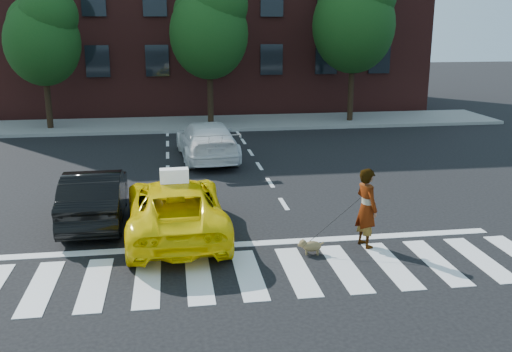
{
  "coord_description": "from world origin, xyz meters",
  "views": [
    {
      "loc": [
        -1.43,
        -10.45,
        4.88
      ],
      "look_at": [
        0.67,
        3.46,
        1.1
      ],
      "focal_mm": 40.0,
      "sensor_mm": 36.0,
      "label": 1
    }
  ],
  "objects_px": {
    "dog": "(310,246)",
    "tree_right": "(355,15)",
    "white_suv": "(207,140)",
    "tree_mid": "(210,24)",
    "black_sedan": "(95,196)",
    "tree_left": "(42,33)",
    "woman": "(366,208)",
    "taxi": "(175,207)"
  },
  "relations": [
    {
      "from": "white_suv",
      "to": "dog",
      "type": "relative_size",
      "value": 8.34
    },
    {
      "from": "tree_right",
      "to": "dog",
      "type": "distance_m",
      "value": 18.0
    },
    {
      "from": "tree_right",
      "to": "black_sedan",
      "type": "distance_m",
      "value": 17.77
    },
    {
      "from": "white_suv",
      "to": "woman",
      "type": "distance_m",
      "value": 9.55
    },
    {
      "from": "black_sedan",
      "to": "tree_left",
      "type": "bearing_deg",
      "value": -76.19
    },
    {
      "from": "dog",
      "to": "tree_right",
      "type": "bearing_deg",
      "value": 79.24
    },
    {
      "from": "tree_left",
      "to": "black_sedan",
      "type": "xyz_separation_m",
      "value": [
        3.57,
        -13.23,
        -3.77
      ]
    },
    {
      "from": "taxi",
      "to": "dog",
      "type": "bearing_deg",
      "value": 147.75
    },
    {
      "from": "tree_right",
      "to": "dog",
      "type": "height_order",
      "value": "tree_right"
    },
    {
      "from": "tree_left",
      "to": "tree_mid",
      "type": "bearing_deg",
      "value": -0.0
    },
    {
      "from": "taxi",
      "to": "woman",
      "type": "bearing_deg",
      "value": 159.61
    },
    {
      "from": "black_sedan",
      "to": "white_suv",
      "type": "height_order",
      "value": "white_suv"
    },
    {
      "from": "tree_right",
      "to": "woman",
      "type": "relative_size",
      "value": 4.24
    },
    {
      "from": "tree_mid",
      "to": "black_sedan",
      "type": "distance_m",
      "value": 14.42
    },
    {
      "from": "woman",
      "to": "dog",
      "type": "bearing_deg",
      "value": 86.27
    },
    {
      "from": "taxi",
      "to": "black_sedan",
      "type": "distance_m",
      "value": 2.36
    },
    {
      "from": "black_sedan",
      "to": "woman",
      "type": "bearing_deg",
      "value": 155.46
    },
    {
      "from": "white_suv",
      "to": "dog",
      "type": "bearing_deg",
      "value": 95.78
    },
    {
      "from": "taxi",
      "to": "woman",
      "type": "height_order",
      "value": "woman"
    },
    {
      "from": "tree_right",
      "to": "white_suv",
      "type": "distance_m",
      "value": 11.23
    },
    {
      "from": "dog",
      "to": "tree_mid",
      "type": "bearing_deg",
      "value": 103.11
    },
    {
      "from": "tree_mid",
      "to": "white_suv",
      "type": "xyz_separation_m",
      "value": [
        -0.68,
        -6.81,
        -4.15
      ]
    },
    {
      "from": "black_sedan",
      "to": "dog",
      "type": "height_order",
      "value": "black_sedan"
    },
    {
      "from": "taxi",
      "to": "white_suv",
      "type": "bearing_deg",
      "value": -101.27
    },
    {
      "from": "woman",
      "to": "dog",
      "type": "height_order",
      "value": "woman"
    },
    {
      "from": "tree_left",
      "to": "woman",
      "type": "distance_m",
      "value": 18.99
    },
    {
      "from": "tree_left",
      "to": "dog",
      "type": "height_order",
      "value": "tree_left"
    },
    {
      "from": "tree_left",
      "to": "tree_right",
      "type": "distance_m",
      "value": 14.52
    },
    {
      "from": "tree_left",
      "to": "white_suv",
      "type": "distance_m",
      "value": 10.34
    },
    {
      "from": "taxi",
      "to": "white_suv",
      "type": "xyz_separation_m",
      "value": [
        1.26,
        7.68,
        0.03
      ]
    },
    {
      "from": "tree_mid",
      "to": "dog",
      "type": "relative_size",
      "value": 12.25
    },
    {
      "from": "tree_mid",
      "to": "dog",
      "type": "xyz_separation_m",
      "value": [
        0.93,
        -16.17,
        -4.66
      ]
    },
    {
      "from": "tree_left",
      "to": "tree_right",
      "type": "xyz_separation_m",
      "value": [
        14.5,
        -0.0,
        0.82
      ]
    },
    {
      "from": "tree_left",
      "to": "woman",
      "type": "bearing_deg",
      "value": -58.42
    },
    {
      "from": "tree_mid",
      "to": "tree_left",
      "type": "bearing_deg",
      "value": 180.0
    },
    {
      "from": "black_sedan",
      "to": "white_suv",
      "type": "distance_m",
      "value": 7.2
    },
    {
      "from": "taxi",
      "to": "white_suv",
      "type": "relative_size",
      "value": 1.0
    },
    {
      "from": "tree_right",
      "to": "white_suv",
      "type": "height_order",
      "value": "tree_right"
    },
    {
      "from": "tree_mid",
      "to": "white_suv",
      "type": "height_order",
      "value": "tree_mid"
    },
    {
      "from": "dog",
      "to": "white_suv",
      "type": "bearing_deg",
      "value": 109.56
    },
    {
      "from": "tree_left",
      "to": "taxi",
      "type": "xyz_separation_m",
      "value": [
        5.57,
        -14.5,
        -3.77
      ]
    },
    {
      "from": "black_sedan",
      "to": "tree_right",
      "type": "bearing_deg",
      "value": -130.84
    }
  ]
}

